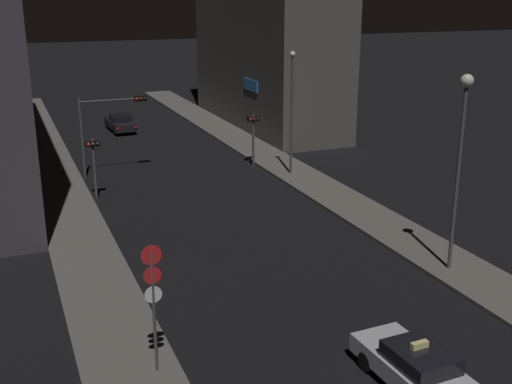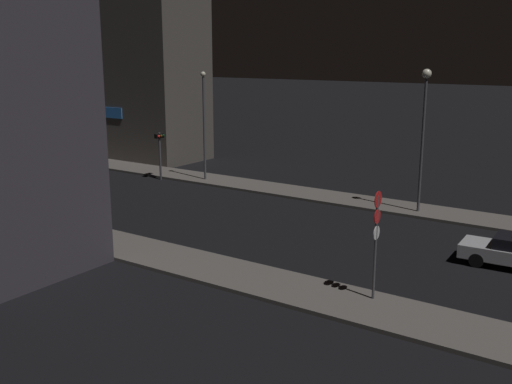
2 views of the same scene
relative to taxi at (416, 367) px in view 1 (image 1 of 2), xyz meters
The scene contains 10 objects.
sidewalk_left 27.72m from the taxi, 106.29° to the left, with size 3.02×67.74×0.17m, color #5B5651.
sidewalk_right 27.46m from the taxi, 75.65° to the left, with size 3.02×67.74×0.17m, color #5B5651.
taxi is the anchor object (origin of this frame).
far_car 40.43m from the taxi, 91.71° to the left, with size 2.01×4.53×1.42m.
traffic_light_overhead 27.53m from the taxi, 99.15° to the left, with size 4.30×0.41×5.12m.
traffic_light_left_kerb 23.14m from the taxi, 105.10° to the left, with size 0.80×0.42×3.52m.
traffic_light_right_kerb 26.21m from the taxi, 78.89° to the left, with size 0.80×0.42×3.53m.
sign_pole_left 8.13m from the taxi, 152.73° to the left, with size 0.62×0.10×4.18m.
street_lamp_near_block 10.42m from the taxi, 45.81° to the left, with size 0.53×0.53×8.19m.
street_lamp_far_block 23.75m from the taxi, 74.19° to the left, with size 0.36×0.36×7.75m.
Camera 1 is at (-10.18, -8.36, 11.44)m, focal length 45.04 mm.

